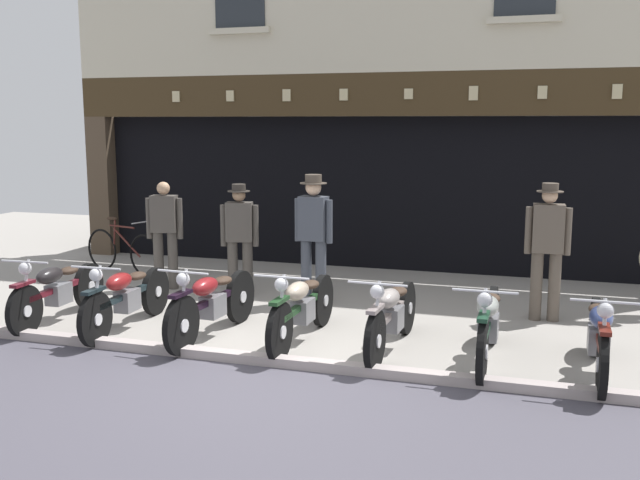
{
  "coord_description": "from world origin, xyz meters",
  "views": [
    {
      "loc": [
        2.67,
        -6.65,
        2.51
      ],
      "look_at": [
        -0.22,
        2.63,
        0.91
      ],
      "focal_mm": 40.41,
      "sensor_mm": 36.0,
      "label": 1
    }
  ],
  "objects_px": {
    "salesman_left": "(165,230)",
    "motorcycle_left": "(126,296)",
    "motorcycle_far_left": "(57,290)",
    "motorcycle_center_right": "(392,314)",
    "motorcycle_center": "(302,307)",
    "motorcycle_right": "(488,323)",
    "leaning_bicycle": "(123,250)",
    "assistant_far_right": "(547,245)",
    "advert_board_near": "(239,166)",
    "shopkeeper_center": "(240,234)",
    "advert_board_far": "(187,166)",
    "motorcycle_center_left": "(212,302)",
    "motorcycle_far_right": "(599,335)",
    "salesman_right": "(313,232)"
  },
  "relations": [
    {
      "from": "salesman_left",
      "to": "motorcycle_left",
      "type": "bearing_deg",
      "value": 94.29
    },
    {
      "from": "motorcycle_far_left",
      "to": "motorcycle_center_right",
      "type": "bearing_deg",
      "value": 178.43
    },
    {
      "from": "motorcycle_center",
      "to": "motorcycle_left",
      "type": "bearing_deg",
      "value": 5.17
    },
    {
      "from": "motorcycle_right",
      "to": "leaning_bicycle",
      "type": "xyz_separation_m",
      "value": [
        -6.23,
        2.9,
        -0.05
      ]
    },
    {
      "from": "salesman_left",
      "to": "assistant_far_right",
      "type": "xyz_separation_m",
      "value": [
        5.5,
        -0.16,
        0.08
      ]
    },
    {
      "from": "motorcycle_far_left",
      "to": "assistant_far_right",
      "type": "height_order",
      "value": "assistant_far_right"
    },
    {
      "from": "motorcycle_center",
      "to": "advert_board_near",
      "type": "relative_size",
      "value": 2.35
    },
    {
      "from": "motorcycle_right",
      "to": "shopkeeper_center",
      "type": "relative_size",
      "value": 1.26
    },
    {
      "from": "shopkeeper_center",
      "to": "motorcycle_center",
      "type": "bearing_deg",
      "value": 115.28
    },
    {
      "from": "motorcycle_far_left",
      "to": "motorcycle_right",
      "type": "xyz_separation_m",
      "value": [
        5.32,
        0.01,
        0.01
      ]
    },
    {
      "from": "motorcycle_center",
      "to": "shopkeeper_center",
      "type": "bearing_deg",
      "value": -49.18
    },
    {
      "from": "motorcycle_left",
      "to": "shopkeeper_center",
      "type": "bearing_deg",
      "value": -107.39
    },
    {
      "from": "assistant_far_right",
      "to": "leaning_bicycle",
      "type": "distance_m",
      "value": 6.9
    },
    {
      "from": "advert_board_far",
      "to": "leaning_bicycle",
      "type": "height_order",
      "value": "advert_board_far"
    },
    {
      "from": "shopkeeper_center",
      "to": "advert_board_far",
      "type": "distance_m",
      "value": 3.4
    },
    {
      "from": "motorcycle_center_left",
      "to": "shopkeeper_center",
      "type": "relative_size",
      "value": 1.27
    },
    {
      "from": "assistant_far_right",
      "to": "motorcycle_left",
      "type": "bearing_deg",
      "value": 18.63
    },
    {
      "from": "advert_board_far",
      "to": "motorcycle_center_left",
      "type": "bearing_deg",
      "value": -59.79
    },
    {
      "from": "motorcycle_left",
      "to": "assistant_far_right",
      "type": "distance_m",
      "value": 5.27
    },
    {
      "from": "motorcycle_center_right",
      "to": "shopkeeper_center",
      "type": "distance_m",
      "value": 3.35
    },
    {
      "from": "salesman_left",
      "to": "leaning_bicycle",
      "type": "xyz_separation_m",
      "value": [
        -1.3,
        0.86,
        -0.52
      ]
    },
    {
      "from": "motorcycle_far_right",
      "to": "motorcycle_center_left",
      "type": "bearing_deg",
      "value": 0.26
    },
    {
      "from": "motorcycle_center",
      "to": "salesman_left",
      "type": "relative_size",
      "value": 1.28
    },
    {
      "from": "motorcycle_right",
      "to": "salesman_right",
      "type": "relative_size",
      "value": 1.14
    },
    {
      "from": "motorcycle_center",
      "to": "advert_board_far",
      "type": "distance_m",
      "value": 5.99
    },
    {
      "from": "motorcycle_far_right",
      "to": "leaning_bicycle",
      "type": "relative_size",
      "value": 1.14
    },
    {
      "from": "leaning_bicycle",
      "to": "motorcycle_center_left",
      "type": "bearing_deg",
      "value": 62.77
    },
    {
      "from": "motorcycle_center_left",
      "to": "assistant_far_right",
      "type": "bearing_deg",
      "value": -148.97
    },
    {
      "from": "motorcycle_left",
      "to": "motorcycle_center",
      "type": "bearing_deg",
      "value": -178.18
    },
    {
      "from": "motorcycle_center",
      "to": "advert_board_far",
      "type": "bearing_deg",
      "value": -48.74
    },
    {
      "from": "motorcycle_far_right",
      "to": "assistant_far_right",
      "type": "xyz_separation_m",
      "value": [
        -0.51,
        1.97,
        0.55
      ]
    },
    {
      "from": "motorcycle_center_right",
      "to": "leaning_bicycle",
      "type": "relative_size",
      "value": 1.18
    },
    {
      "from": "advert_board_far",
      "to": "motorcycle_far_right",
      "type": "bearing_deg",
      "value": -33.9
    },
    {
      "from": "salesman_right",
      "to": "leaning_bicycle",
      "type": "height_order",
      "value": "salesman_right"
    },
    {
      "from": "shopkeeper_center",
      "to": "advert_board_far",
      "type": "xyz_separation_m",
      "value": [
        -2.14,
        2.52,
        0.81
      ]
    },
    {
      "from": "salesman_right",
      "to": "motorcycle_left",
      "type": "bearing_deg",
      "value": 52.47
    },
    {
      "from": "motorcycle_center_right",
      "to": "leaning_bicycle",
      "type": "xyz_separation_m",
      "value": [
        -5.18,
        2.82,
        -0.04
      ]
    },
    {
      "from": "motorcycle_right",
      "to": "assistant_far_right",
      "type": "height_order",
      "value": "assistant_far_right"
    },
    {
      "from": "salesman_left",
      "to": "advert_board_far",
      "type": "height_order",
      "value": "advert_board_far"
    },
    {
      "from": "motorcycle_far_right",
      "to": "salesman_right",
      "type": "distance_m",
      "value": 4.1
    },
    {
      "from": "assistant_far_right",
      "to": "motorcycle_center_left",
      "type": "bearing_deg",
      "value": 24.38
    },
    {
      "from": "motorcycle_far_left",
      "to": "leaning_bicycle",
      "type": "xyz_separation_m",
      "value": [
        -0.91,
        2.91,
        -0.04
      ]
    },
    {
      "from": "motorcycle_center",
      "to": "motorcycle_far_right",
      "type": "xyz_separation_m",
      "value": [
        3.17,
        -0.17,
        -0.0
      ]
    },
    {
      "from": "advert_board_near",
      "to": "motorcycle_right",
      "type": "bearing_deg",
      "value": -43.61
    },
    {
      "from": "salesman_right",
      "to": "advert_board_near",
      "type": "distance_m",
      "value": 3.65
    },
    {
      "from": "motorcycle_center_right",
      "to": "motorcycle_right",
      "type": "bearing_deg",
      "value": 178.52
    },
    {
      "from": "salesman_left",
      "to": "salesman_right",
      "type": "bearing_deg",
      "value": 162.21
    },
    {
      "from": "advert_board_near",
      "to": "leaning_bicycle",
      "type": "height_order",
      "value": "advert_board_near"
    },
    {
      "from": "salesman_right",
      "to": "motorcycle_far_right",
      "type": "bearing_deg",
      "value": 157.95
    },
    {
      "from": "motorcycle_left",
      "to": "motorcycle_right",
      "type": "relative_size",
      "value": 0.99
    }
  ]
}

